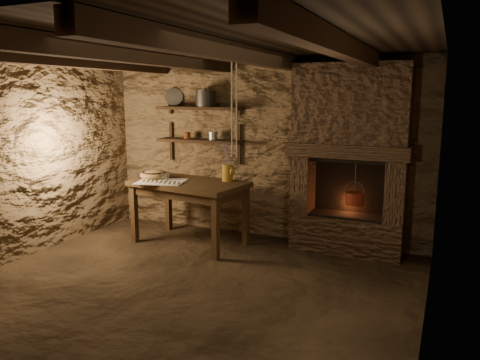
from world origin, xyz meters
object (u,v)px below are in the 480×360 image
at_px(iron_stockpot, 206,99).
at_px(red_pot, 355,198).
at_px(stoneware_jug, 228,165).
at_px(wooden_bowl, 154,175).
at_px(work_table, 189,210).

xyz_separation_m(iron_stockpot, red_pot, (2.09, -0.12, -1.16)).
relative_size(stoneware_jug, wooden_bowl, 1.37).
bearing_deg(iron_stockpot, wooden_bowl, -130.42).
bearing_deg(stoneware_jug, red_pot, 12.20).
height_order(work_table, stoneware_jug, stoneware_jug).
bearing_deg(wooden_bowl, stoneware_jug, 12.95).
xyz_separation_m(stoneware_jug, red_pot, (1.59, 0.23, -0.34)).
bearing_deg(work_table, wooden_bowl, -172.95).
distance_m(stoneware_jug, iron_stockpot, 1.03).
bearing_deg(iron_stockpot, work_table, -84.60).
relative_size(work_table, iron_stockpot, 5.78).
distance_m(wooden_bowl, iron_stockpot, 1.25).
bearing_deg(red_pot, work_table, -167.22).
distance_m(stoneware_jug, red_pot, 1.64).
bearing_deg(wooden_bowl, red_pot, 10.00).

